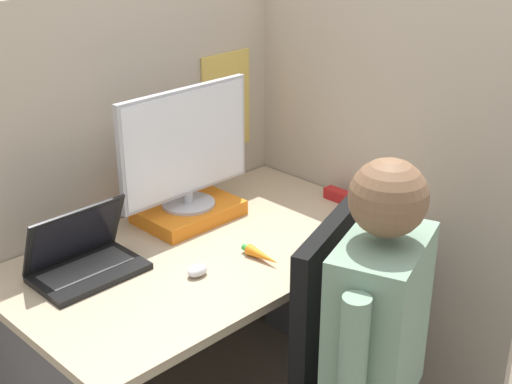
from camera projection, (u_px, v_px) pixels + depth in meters
The scene contains 10 objects.
cubicle_panel_back at pixel (133, 204), 2.63m from camera, with size 1.84×0.05×1.56m.
cubicle_panel_right at pixel (354, 188), 2.76m from camera, with size 0.04×1.43×1.56m.
desk at pixel (208, 298), 2.45m from camera, with size 1.34×0.77×0.75m.
paper_box at pixel (189, 212), 2.57m from camera, with size 0.35×0.25×0.05m.
monitor at pixel (186, 147), 2.47m from camera, with size 0.55×0.19×0.43m.
laptop at pixel (85, 261), 2.20m from camera, with size 0.33×0.22×0.22m.
mouse at pixel (197, 270), 2.20m from camera, with size 0.07×0.05×0.04m.
stapler at pixel (341, 196), 2.71m from camera, with size 0.04×0.14×0.04m.
carrot_toy at pixel (262, 256), 2.28m from camera, with size 0.04×0.16×0.04m.
person at pixel (387, 356), 1.87m from camera, with size 0.46×0.47×1.27m.
Camera 1 is at (-1.37, -1.22, 1.88)m, focal length 50.00 mm.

